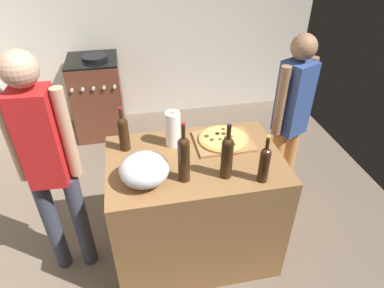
% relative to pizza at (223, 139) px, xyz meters
% --- Properties ---
extents(ground_plane, '(4.44, 3.70, 0.02)m').
position_rel_pizza_xyz_m(ground_plane, '(-0.48, 0.63, -0.96)').
color(ground_plane, '#6B5B4C').
extents(kitchen_wall_rear, '(4.44, 0.10, 2.60)m').
position_rel_pizza_xyz_m(kitchen_wall_rear, '(-0.48, 2.22, 0.35)').
color(kitchen_wall_rear, silver).
rests_on(kitchen_wall_rear, ground_plane).
extents(counter, '(1.17, 0.77, 0.91)m').
position_rel_pizza_xyz_m(counter, '(-0.24, -0.15, -0.49)').
color(counter, olive).
rests_on(counter, ground_plane).
extents(cutting_board, '(0.40, 0.32, 0.02)m').
position_rel_pizza_xyz_m(cutting_board, '(0.00, -0.00, -0.02)').
color(cutting_board, '#9E7247').
rests_on(cutting_board, counter).
extents(pizza, '(0.35, 0.35, 0.03)m').
position_rel_pizza_xyz_m(pizza, '(0.00, 0.00, 0.00)').
color(pizza, tan).
rests_on(pizza, cutting_board).
extents(mixing_bowl, '(0.30, 0.30, 0.18)m').
position_rel_pizza_xyz_m(mixing_bowl, '(-0.58, -0.31, 0.06)').
color(mixing_bowl, '#B2B2B7').
rests_on(mixing_bowl, counter).
extents(paper_towel_roll, '(0.11, 0.11, 0.26)m').
position_rel_pizza_xyz_m(paper_towel_roll, '(-0.35, 0.05, 0.10)').
color(paper_towel_roll, white).
rests_on(paper_towel_roll, counter).
extents(wine_bottle_clear, '(0.07, 0.07, 0.40)m').
position_rel_pizza_xyz_m(wine_bottle_clear, '(-0.34, -0.34, 0.14)').
color(wine_bottle_clear, '#331E0F').
rests_on(wine_bottle_clear, counter).
extents(wine_bottle_amber, '(0.07, 0.07, 0.33)m').
position_rel_pizza_xyz_m(wine_bottle_amber, '(-0.69, 0.06, 0.11)').
color(wine_bottle_amber, '#331E0F').
rests_on(wine_bottle_amber, counter).
extents(wine_bottle_green, '(0.07, 0.07, 0.37)m').
position_rel_pizza_xyz_m(wine_bottle_green, '(-0.08, -0.36, 0.13)').
color(wine_bottle_green, '#331E0F').
rests_on(wine_bottle_green, counter).
extents(wine_bottle_dark, '(0.07, 0.07, 0.32)m').
position_rel_pizza_xyz_m(wine_bottle_dark, '(0.12, -0.44, 0.10)').
color(wine_bottle_dark, '#331E0F').
rests_on(wine_bottle_dark, counter).
extents(stove, '(0.55, 0.58, 0.98)m').
position_rel_pizza_xyz_m(stove, '(-0.99, 1.82, -0.47)').
color(stove, brown).
rests_on(stove, ground_plane).
extents(person_in_stripes, '(0.39, 0.21, 1.70)m').
position_rel_pizza_xyz_m(person_in_stripes, '(-1.16, -0.09, 0.04)').
color(person_in_stripes, '#383D4C').
rests_on(person_in_stripes, ground_plane).
extents(person_in_red, '(0.35, 0.27, 1.58)m').
position_rel_pizza_xyz_m(person_in_red, '(0.63, 0.25, -0.04)').
color(person_in_red, '#D88C4C').
rests_on(person_in_red, ground_plane).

